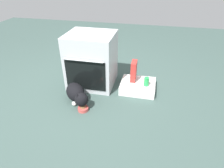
{
  "coord_description": "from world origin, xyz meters",
  "views": [
    {
      "loc": [
        0.79,
        -1.9,
        1.49
      ],
      "look_at": [
        0.35,
        0.06,
        0.25
      ],
      "focal_mm": 30.7,
      "sensor_mm": 36.0,
      "label": 1
    }
  ],
  "objects": [
    {
      "name": "soda_can",
      "position": [
        0.76,
        0.35,
        0.17
      ],
      "size": [
        0.07,
        0.07,
        0.12
      ],
      "primitive_type": "cylinder",
      "color": "green",
      "rests_on": "pantry_cabinet"
    },
    {
      "name": "cereal_box",
      "position": [
        0.57,
        0.46,
        0.25
      ],
      "size": [
        0.07,
        0.18,
        0.28
      ],
      "primitive_type": "cube",
      "color": "#B72D28",
      "rests_on": "pantry_cabinet"
    },
    {
      "name": "pantry_cabinet",
      "position": [
        0.65,
        0.4,
        0.06
      ],
      "size": [
        0.47,
        0.42,
        0.11
      ],
      "primitive_type": "cube",
      "color": "white",
      "rests_on": "ground"
    },
    {
      "name": "food_bowl",
      "position": [
        0.05,
        -0.21,
        0.03
      ],
      "size": [
        0.13,
        0.13,
        0.07
      ],
      "color": "#C64C47",
      "rests_on": "ground"
    },
    {
      "name": "oven",
      "position": [
        -0.02,
        0.43,
        0.37
      ],
      "size": [
        0.63,
        0.61,
        0.75
      ],
      "color": "#B7BABF",
      "rests_on": "ground"
    },
    {
      "name": "ground",
      "position": [
        0.0,
        0.0,
        0.0
      ],
      "size": [
        8.0,
        8.0,
        0.0
      ],
      "primitive_type": "plane",
      "color": "#384C47"
    },
    {
      "name": "cat",
      "position": [
        -0.08,
        -0.06,
        0.13
      ],
      "size": [
        0.52,
        0.56,
        0.24
      ],
      "rotation": [
        0.0,
        0.0,
        -0.84
      ],
      "color": "black",
      "rests_on": "ground"
    }
  ]
}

